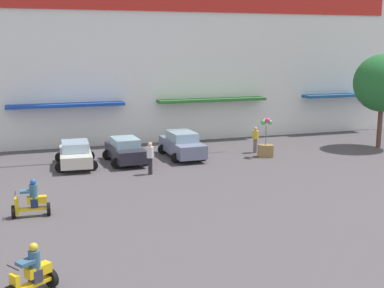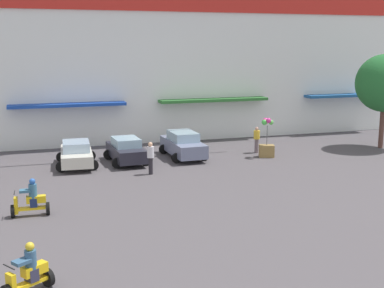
{
  "view_description": "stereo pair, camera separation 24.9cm",
  "coord_description": "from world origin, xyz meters",
  "px_view_note": "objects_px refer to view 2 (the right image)",
  "views": [
    {
      "loc": [
        -7.78,
        -4.46,
        6.8
      ],
      "look_at": [
        -0.05,
        18.94,
        2.0
      ],
      "focal_mm": 47.83,
      "sensor_mm": 36.0,
      "label": 1
    },
    {
      "loc": [
        -7.54,
        -4.54,
        6.8
      ],
      "look_at": [
        -0.05,
        18.94,
        2.0
      ],
      "focal_mm": 47.83,
      "sensor_mm": 36.0,
      "label": 2
    }
  ],
  "objects_px": {
    "scooter_rider_6": "(31,201)",
    "parked_car_0": "(76,154)",
    "pedestrian_0": "(257,138)",
    "balloon_vendor_cart": "(267,143)",
    "parked_car_2": "(183,145)",
    "scooter_rider_7": "(28,274)",
    "parked_car_1": "(126,150)",
    "pedestrian_2": "(151,156)"
  },
  "relations": [
    {
      "from": "parked_car_0",
      "to": "pedestrian_0",
      "type": "height_order",
      "value": "pedestrian_0"
    },
    {
      "from": "scooter_rider_6",
      "to": "balloon_vendor_cart",
      "type": "height_order",
      "value": "balloon_vendor_cart"
    },
    {
      "from": "parked_car_2",
      "to": "pedestrian_0",
      "type": "relative_size",
      "value": 2.66
    },
    {
      "from": "scooter_rider_6",
      "to": "scooter_rider_7",
      "type": "relative_size",
      "value": 1.04
    },
    {
      "from": "scooter_rider_7",
      "to": "pedestrian_2",
      "type": "height_order",
      "value": "pedestrian_2"
    },
    {
      "from": "parked_car_2",
      "to": "pedestrian_0",
      "type": "bearing_deg",
      "value": -1.38
    },
    {
      "from": "parked_car_0",
      "to": "balloon_vendor_cart",
      "type": "distance_m",
      "value": 11.4
    },
    {
      "from": "scooter_rider_6",
      "to": "pedestrian_0",
      "type": "xyz_separation_m",
      "value": [
        13.84,
        8.48,
        0.31
      ]
    },
    {
      "from": "pedestrian_0",
      "to": "balloon_vendor_cart",
      "type": "distance_m",
      "value": 1.34
    },
    {
      "from": "parked_car_1",
      "to": "balloon_vendor_cart",
      "type": "distance_m",
      "value": 8.56
    },
    {
      "from": "scooter_rider_7",
      "to": "pedestrian_2",
      "type": "bearing_deg",
      "value": 62.49
    },
    {
      "from": "parked_car_1",
      "to": "pedestrian_0",
      "type": "bearing_deg",
      "value": 1.78
    },
    {
      "from": "parked_car_2",
      "to": "scooter_rider_7",
      "type": "relative_size",
      "value": 2.98
    },
    {
      "from": "parked_car_1",
      "to": "scooter_rider_7",
      "type": "height_order",
      "value": "scooter_rider_7"
    },
    {
      "from": "parked_car_1",
      "to": "balloon_vendor_cart",
      "type": "xyz_separation_m",
      "value": [
        8.5,
        -1.07,
        0.13
      ]
    },
    {
      "from": "parked_car_2",
      "to": "pedestrian_2",
      "type": "xyz_separation_m",
      "value": [
        -2.84,
        -3.46,
        0.2
      ]
    },
    {
      "from": "scooter_rider_6",
      "to": "balloon_vendor_cart",
      "type": "xyz_separation_m",
      "value": [
        13.89,
        7.14,
        0.24
      ]
    },
    {
      "from": "parked_car_2",
      "to": "balloon_vendor_cart",
      "type": "height_order",
      "value": "balloon_vendor_cart"
    },
    {
      "from": "parked_car_0",
      "to": "parked_car_2",
      "type": "bearing_deg",
      "value": 3.36
    },
    {
      "from": "balloon_vendor_cart",
      "to": "pedestrian_0",
      "type": "bearing_deg",
      "value": 92.29
    },
    {
      "from": "pedestrian_2",
      "to": "balloon_vendor_cart",
      "type": "bearing_deg",
      "value": 14.49
    },
    {
      "from": "parked_car_0",
      "to": "pedestrian_2",
      "type": "relative_size",
      "value": 2.38
    },
    {
      "from": "parked_car_1",
      "to": "parked_car_2",
      "type": "bearing_deg",
      "value": 6.06
    },
    {
      "from": "parked_car_0",
      "to": "scooter_rider_7",
      "type": "relative_size",
      "value": 2.79
    },
    {
      "from": "scooter_rider_7",
      "to": "pedestrian_0",
      "type": "relative_size",
      "value": 0.89
    },
    {
      "from": "scooter_rider_6",
      "to": "scooter_rider_7",
      "type": "bearing_deg",
      "value": -91.02
    },
    {
      "from": "parked_car_2",
      "to": "scooter_rider_6",
      "type": "xyz_separation_m",
      "value": [
        -8.97,
        -8.6,
        -0.17
      ]
    },
    {
      "from": "balloon_vendor_cart",
      "to": "parked_car_0",
      "type": "bearing_deg",
      "value": 174.58
    },
    {
      "from": "scooter_rider_6",
      "to": "parked_car_0",
      "type": "bearing_deg",
      "value": 72.83
    },
    {
      "from": "pedestrian_0",
      "to": "balloon_vendor_cart",
      "type": "xyz_separation_m",
      "value": [
        0.05,
        -1.34,
        -0.07
      ]
    },
    {
      "from": "parked_car_1",
      "to": "scooter_rider_7",
      "type": "bearing_deg",
      "value": -110.08
    },
    {
      "from": "scooter_rider_6",
      "to": "parked_car_1",
      "type": "bearing_deg",
      "value": 56.72
    },
    {
      "from": "parked_car_2",
      "to": "pedestrian_2",
      "type": "relative_size",
      "value": 2.54
    },
    {
      "from": "scooter_rider_6",
      "to": "balloon_vendor_cart",
      "type": "distance_m",
      "value": 15.62
    },
    {
      "from": "parked_car_0",
      "to": "scooter_rider_6",
      "type": "relative_size",
      "value": 2.67
    },
    {
      "from": "scooter_rider_6",
      "to": "scooter_rider_7",
      "type": "height_order",
      "value": "scooter_rider_6"
    },
    {
      "from": "parked_car_2",
      "to": "balloon_vendor_cart",
      "type": "xyz_separation_m",
      "value": [
        4.92,
        -1.45,
        0.08
      ]
    },
    {
      "from": "pedestrian_0",
      "to": "balloon_vendor_cart",
      "type": "bearing_deg",
      "value": -87.71
    },
    {
      "from": "parked_car_1",
      "to": "pedestrian_0",
      "type": "xyz_separation_m",
      "value": [
        8.44,
        0.26,
        0.19
      ]
    },
    {
      "from": "scooter_rider_7",
      "to": "pedestrian_0",
      "type": "height_order",
      "value": "pedestrian_0"
    },
    {
      "from": "pedestrian_2",
      "to": "scooter_rider_7",
      "type": "bearing_deg",
      "value": -117.51
    },
    {
      "from": "parked_car_1",
      "to": "balloon_vendor_cart",
      "type": "height_order",
      "value": "balloon_vendor_cart"
    }
  ]
}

